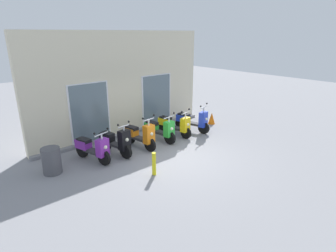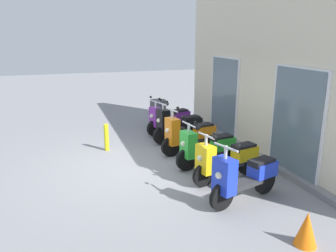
# 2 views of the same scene
# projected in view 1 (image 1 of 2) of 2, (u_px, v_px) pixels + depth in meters

# --- Properties ---
(ground_plane) EXTENTS (40.00, 40.00, 0.00)m
(ground_plane) POSITION_uv_depth(u_px,v_px,m) (174.00, 156.00, 9.38)
(ground_plane) COLOR gray
(storefront_facade) EXTENTS (7.65, 0.50, 4.07)m
(storefront_facade) POSITION_uv_depth(u_px,v_px,m) (123.00, 86.00, 10.92)
(storefront_facade) COLOR beige
(storefront_facade) RESTS_ON ground_plane
(scooter_purple) EXTENTS (0.75, 1.51, 1.17)m
(scooter_purple) POSITION_uv_depth(u_px,v_px,m) (93.00, 148.00, 8.85)
(scooter_purple) COLOR black
(scooter_purple) RESTS_ON ground_plane
(scooter_black) EXTENTS (0.60, 1.56, 1.25)m
(scooter_black) POSITION_uv_depth(u_px,v_px,m) (116.00, 141.00, 9.35)
(scooter_black) COLOR black
(scooter_black) RESTS_ON ground_plane
(scooter_orange) EXTENTS (0.61, 1.56, 1.30)m
(scooter_orange) POSITION_uv_depth(u_px,v_px,m) (140.00, 135.00, 9.89)
(scooter_orange) COLOR black
(scooter_orange) RESTS_ON ground_plane
(scooter_green) EXTENTS (0.62, 1.55, 1.18)m
(scooter_green) POSITION_uv_depth(u_px,v_px,m) (160.00, 130.00, 10.53)
(scooter_green) COLOR black
(scooter_green) RESTS_ON ground_plane
(scooter_yellow) EXTENTS (0.67, 1.61, 1.18)m
(scooter_yellow) POSITION_uv_depth(u_px,v_px,m) (174.00, 125.00, 11.08)
(scooter_yellow) COLOR black
(scooter_yellow) RESTS_ON ground_plane
(scooter_blue) EXTENTS (0.78, 1.56, 1.26)m
(scooter_blue) POSITION_uv_depth(u_px,v_px,m) (193.00, 120.00, 11.54)
(scooter_blue) COLOR black
(scooter_blue) RESTS_ON ground_plane
(curb_bollard) EXTENTS (0.12, 0.12, 0.70)m
(curb_bollard) POSITION_uv_depth(u_px,v_px,m) (154.00, 164.00, 8.02)
(curb_bollard) COLOR yellow
(curb_bollard) RESTS_ON ground_plane
(trash_bin) EXTENTS (0.54, 0.54, 0.80)m
(trash_bin) POSITION_uv_depth(u_px,v_px,m) (52.00, 161.00, 8.11)
(trash_bin) COLOR #4C4C51
(trash_bin) RESTS_ON ground_plane
(traffic_cone) EXTENTS (0.32, 0.32, 0.52)m
(traffic_cone) POSITION_uv_depth(u_px,v_px,m) (212.00, 118.00, 12.62)
(traffic_cone) COLOR orange
(traffic_cone) RESTS_ON ground_plane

